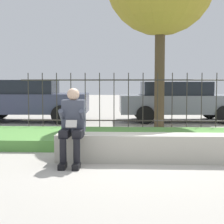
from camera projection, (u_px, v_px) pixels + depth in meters
The scene contains 7 objects.
ground_plane at pixel (138, 161), 6.51m from camera, with size 60.00×60.00×0.00m, color #A8A399.
stone_bench at pixel (143, 149), 6.49m from camera, with size 3.01×0.50×0.47m.
person_seated_reader at pixel (73, 123), 6.22m from camera, with size 0.42×0.73×1.27m.
grass_berm at pixel (136, 138), 8.34m from camera, with size 8.23×2.30×0.22m.
iron_fence at pixel (136, 102), 10.05m from camera, with size 6.23×0.03×1.61m.
car_parked_left at pixel (27, 99), 12.83m from camera, with size 4.10×2.08×1.42m.
car_parked_center at pixel (179, 100), 12.89m from camera, with size 4.22×2.16×1.36m.
Camera 1 is at (-0.12, -6.43, 1.40)m, focal length 60.00 mm.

